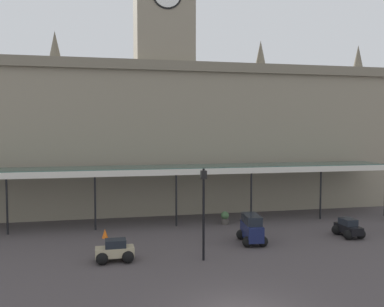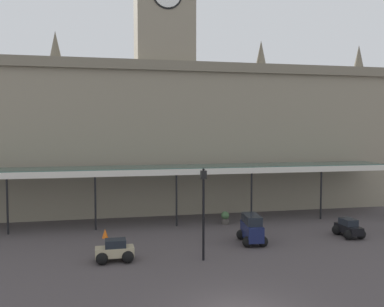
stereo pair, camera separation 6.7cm
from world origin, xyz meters
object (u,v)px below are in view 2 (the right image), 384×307
(car_navy_van, at_px, (252,230))
(traffic_cone, at_px, (105,233))
(victorian_lamppost, at_px, (203,203))
(planter_forecourt_centre, at_px, (225,218))
(car_beige_sedan, at_px, (115,252))
(car_black_sedan, at_px, (348,229))

(car_navy_van, relative_size, traffic_cone, 4.11)
(victorian_lamppost, xyz_separation_m, planter_forecourt_centre, (3.53, 7.84, -2.62))
(victorian_lamppost, bearing_deg, car_navy_van, 35.40)
(planter_forecourt_centre, bearing_deg, traffic_cone, -166.38)
(planter_forecourt_centre, bearing_deg, car_navy_van, -87.87)
(car_beige_sedan, bearing_deg, planter_forecourt_centre, 40.45)
(car_beige_sedan, xyz_separation_m, car_black_sedan, (15.21, 1.95, 0.00))
(car_black_sedan, xyz_separation_m, traffic_cone, (-15.74, 2.95, -0.20))
(car_navy_van, relative_size, planter_forecourt_centre, 2.59)
(car_navy_van, xyz_separation_m, planter_forecourt_centre, (-0.19, 5.19, -0.32))
(car_navy_van, height_order, traffic_cone, car_navy_van)
(car_beige_sedan, height_order, car_black_sedan, same)
(victorian_lamppost, relative_size, planter_forecourt_centre, 5.22)
(car_navy_van, relative_size, victorian_lamppost, 0.50)
(victorian_lamppost, xyz_separation_m, traffic_cone, (-5.24, 5.71, -2.81))
(car_navy_van, xyz_separation_m, traffic_cone, (-8.97, 3.07, -0.51))
(victorian_lamppost, relative_size, traffic_cone, 8.29)
(car_beige_sedan, relative_size, victorian_lamppost, 0.41)
(victorian_lamppost, bearing_deg, planter_forecourt_centre, 65.73)
(car_beige_sedan, height_order, planter_forecourt_centre, car_beige_sedan)
(car_black_sedan, bearing_deg, car_navy_van, -179.06)
(car_black_sedan, height_order, traffic_cone, car_black_sedan)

